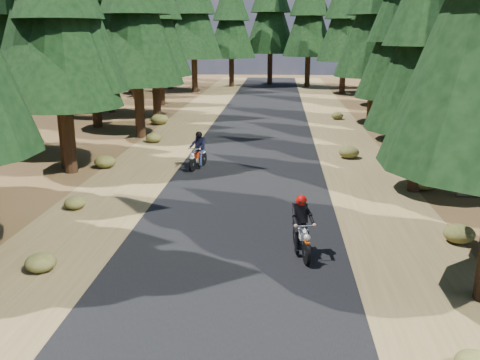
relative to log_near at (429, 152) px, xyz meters
name	(u,v)px	position (x,y,z in m)	size (l,w,h in m)	color
ground	(236,231)	(-8.15, -10.40, -0.16)	(120.00, 120.00, 0.00)	#402F17
road	(247,183)	(-8.15, -5.40, -0.15)	(6.00, 100.00, 0.01)	black
shoulder_l	(128,181)	(-12.75, -5.40, -0.16)	(3.20, 100.00, 0.01)	brown
shoulder_r	(370,186)	(-3.55, -5.40, -0.16)	(3.20, 100.00, 0.01)	brown
log_near	(429,152)	(0.00, 0.00, 0.00)	(0.32, 0.32, 5.64)	#4C4233
understory_shrubs	(287,161)	(-6.61, -2.78, 0.12)	(15.20, 29.80, 0.65)	#474C1E
rider_lead	(302,236)	(-6.34, -12.05, 0.36)	(0.83, 1.81, 1.55)	silver
rider_follow	(198,157)	(-10.33, -3.26, 0.36)	(0.95, 1.81, 1.55)	maroon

